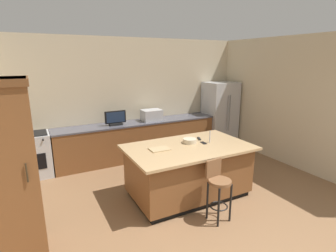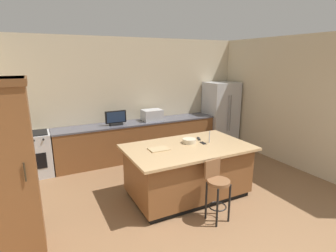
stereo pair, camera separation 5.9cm
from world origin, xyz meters
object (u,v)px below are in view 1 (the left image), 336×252
at_px(kitchen_island, 188,170).
at_px(cell_phone, 203,143).
at_px(range_oven, 31,156).
at_px(bar_stool_center, 218,186).
at_px(fruit_bowl, 190,141).
at_px(cabinet_tower, 11,172).
at_px(tv_monitor, 115,119).
at_px(refrigerator, 220,114).
at_px(cutting_board, 160,149).
at_px(microwave, 152,115).
at_px(tv_remote, 199,139).

height_order(kitchen_island, cell_phone, cell_phone).
distance_m(kitchen_island, range_oven, 3.30).
height_order(bar_stool_center, fruit_bowl, fruit_bowl).
relative_size(cabinet_tower, fruit_bowl, 9.11).
xyz_separation_m(range_oven, tv_monitor, (1.82, -0.05, 0.60)).
height_order(refrigerator, fruit_bowl, refrigerator).
bearing_deg(range_oven, cell_phone, -37.07).
height_order(kitchen_island, tv_monitor, tv_monitor).
distance_m(range_oven, cabinet_tower, 2.63).
bearing_deg(kitchen_island, bar_stool_center, -90.23).
distance_m(tv_monitor, bar_stool_center, 3.08).
distance_m(fruit_bowl, cutting_board, 0.65).
bearing_deg(bar_stool_center, range_oven, 123.78).
distance_m(tv_monitor, cell_phone, 2.32).
xyz_separation_m(microwave, cutting_board, (-0.79, -2.08, -0.11)).
xyz_separation_m(kitchen_island, cutting_board, (-0.53, 0.08, 0.46)).
height_order(refrigerator, range_oven, refrigerator).
distance_m(range_oven, tv_monitor, 1.92).
bearing_deg(tv_remote, cutting_board, -145.45).
distance_m(cabinet_tower, tv_monitor, 3.17).
xyz_separation_m(range_oven, bar_stool_center, (2.49, -3.01, 0.10)).
bearing_deg(fruit_bowl, cutting_board, -173.81).
distance_m(microwave, cutting_board, 2.23).
bearing_deg(tv_monitor, refrigerator, -0.02).
relative_size(refrigerator, bar_stool_center, 1.89).
height_order(refrigerator, cell_phone, refrigerator).
height_order(tv_remote, cutting_board, tv_remote).
bearing_deg(range_oven, microwave, 0.02).
bearing_deg(range_oven, tv_remote, -33.19).
relative_size(cabinet_tower, cutting_board, 6.77).
distance_m(microwave, tv_monitor, 0.94).
height_order(kitchen_island, microwave, microwave).
height_order(cabinet_tower, fruit_bowl, cabinet_tower).
relative_size(refrigerator, cabinet_tower, 0.80).
distance_m(kitchen_island, refrigerator, 3.18).
height_order(cabinet_tower, tv_monitor, cabinet_tower).
distance_m(range_oven, bar_stool_center, 3.91).
bearing_deg(cell_phone, refrigerator, 51.03).
bearing_deg(kitchen_island, cell_phone, 3.74).
bearing_deg(refrigerator, bar_stool_center, -128.48).
height_order(refrigerator, cutting_board, refrigerator).
relative_size(cell_phone, tv_remote, 0.88).
bearing_deg(cell_phone, fruit_bowl, 155.11).
height_order(range_oven, cutting_board, cutting_board).
xyz_separation_m(bar_stool_center, cell_phone, (0.33, 0.88, 0.37)).
height_order(refrigerator, cabinet_tower, cabinet_tower).
bearing_deg(cell_phone, tv_remote, 79.28).
relative_size(microwave, tv_remote, 2.82).
distance_m(refrigerator, cabinet_tower, 5.59).
bearing_deg(bar_stool_center, tv_monitor, 97.00).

